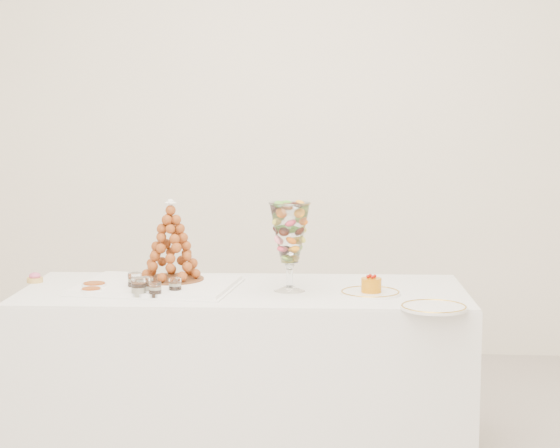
{
  "coord_description": "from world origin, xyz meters",
  "views": [
    {
      "loc": [
        0.39,
        -3.28,
        1.4
      ],
      "look_at": [
        0.1,
        0.22,
        0.96
      ],
      "focal_mm": 60.0,
      "sensor_mm": 36.0,
      "label": 1
    }
  ],
  "objects": [
    {
      "name": "ramekin_front",
      "position": [
        -0.63,
        0.2,
        0.69
      ],
      "size": [
        0.08,
        0.08,
        0.03
      ],
      "primitive_type": "cylinder",
      "color": "white",
      "rests_on": "buffet_table"
    },
    {
      "name": "mousse_cake",
      "position": [
        0.45,
        0.3,
        0.72
      ],
      "size": [
        0.08,
        0.08,
        0.07
      ],
      "color": "#C97509",
      "rests_on": "cake_plate"
    },
    {
      "name": "verrine_d",
      "position": [
        -0.44,
        0.17,
        0.72
      ],
      "size": [
        0.06,
        0.06,
        0.08
      ],
      "primitive_type": "cylinder",
      "rotation": [
        0.0,
        0.0,
        -0.06
      ],
      "color": "white",
      "rests_on": "buffet_table"
    },
    {
      "name": "verrine_e",
      "position": [
        -0.37,
        0.16,
        0.71
      ],
      "size": [
        0.05,
        0.05,
        0.07
      ],
      "primitive_type": "cylinder",
      "rotation": [
        0.0,
        0.0,
        -0.01
      ],
      "color": "white",
      "rests_on": "buffet_table"
    },
    {
      "name": "verrine_b",
      "position": [
        -0.42,
        0.23,
        0.71
      ],
      "size": [
        0.05,
        0.05,
        0.07
      ],
      "primitive_type": "cylinder",
      "rotation": [
        0.0,
        0.0,
        -0.02
      ],
      "color": "white",
      "rests_on": "buffet_table"
    },
    {
      "name": "macaron_vase",
      "position": [
        0.13,
        0.36,
        0.91
      ],
      "size": [
        0.16,
        0.16,
        0.35
      ],
      "color": "white",
      "rests_on": "buffet_table"
    },
    {
      "name": "spare_plate",
      "position": [
        0.67,
        0.07,
        0.68
      ],
      "size": [
        0.24,
        0.24,
        0.01
      ],
      "primitive_type": "cylinder",
      "color": "white",
      "rests_on": "buffet_table"
    },
    {
      "name": "verrine_c",
      "position": [
        -0.31,
        0.24,
        0.71
      ],
      "size": [
        0.06,
        0.06,
        0.07
      ],
      "primitive_type": "cylinder",
      "rotation": [
        0.0,
        0.0,
        -0.26
      ],
      "color": "white",
      "rests_on": "buffet_table"
    },
    {
      "name": "verrine_a",
      "position": [
        -0.48,
        0.3,
        0.71
      ],
      "size": [
        0.07,
        0.07,
        0.07
      ],
      "primitive_type": "cylinder",
      "rotation": [
        0.0,
        0.0,
        -0.28
      ],
      "color": "white",
      "rests_on": "buffet_table"
    },
    {
      "name": "pink_tart",
      "position": [
        -0.94,
        0.45,
        0.69
      ],
      "size": [
        0.07,
        0.07,
        0.04
      ],
      "color": "tan",
      "rests_on": "buffet_table"
    },
    {
      "name": "lace_tray",
      "position": [
        -0.41,
        0.38,
        0.69
      ],
      "size": [
        0.64,
        0.51,
        0.02
      ],
      "primitive_type": "cube",
      "rotation": [
        0.0,
        0.0,
        -0.1
      ],
      "color": "white",
      "rests_on": "buffet_table"
    },
    {
      "name": "ramekin_back",
      "position": [
        -0.64,
        0.29,
        0.69
      ],
      "size": [
        0.1,
        0.1,
        0.03
      ],
      "primitive_type": "cylinder",
      "color": "white",
      "rests_on": "buffet_table"
    },
    {
      "name": "buffet_table",
      "position": [
        -0.06,
        0.38,
        0.34
      ],
      "size": [
        1.81,
        0.79,
        0.68
      ],
      "rotation": [
        0.0,
        0.0,
        0.04
      ],
      "color": "white",
      "rests_on": "ground"
    },
    {
      "name": "cake_plate",
      "position": [
        0.45,
        0.31,
        0.68
      ],
      "size": [
        0.23,
        0.23,
        0.01
      ],
      "primitive_type": "cylinder",
      "color": "white",
      "rests_on": "buffet_table"
    },
    {
      "name": "croquembouche",
      "position": [
        -0.37,
        0.45,
        0.86
      ],
      "size": [
        0.27,
        0.27,
        0.33
      ],
      "rotation": [
        0.0,
        0.0,
        -0.23
      ],
      "color": "brown",
      "rests_on": "lace_tray"
    }
  ]
}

